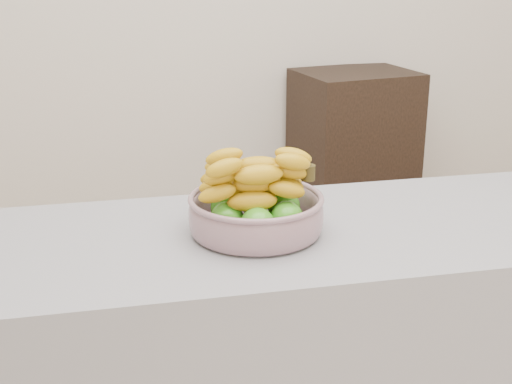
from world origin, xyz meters
TOP-DOWN VIEW (x-y plane):
  - cabinet at (0.66, 1.78)m, footprint 0.60×0.51m
  - fruit_bowl at (-0.20, 0.07)m, footprint 0.31×0.31m

SIDE VIEW (x-z plane):
  - cabinet at x=0.66m, z-range 0.00..0.97m
  - fruit_bowl at x=-0.20m, z-range 0.87..1.05m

